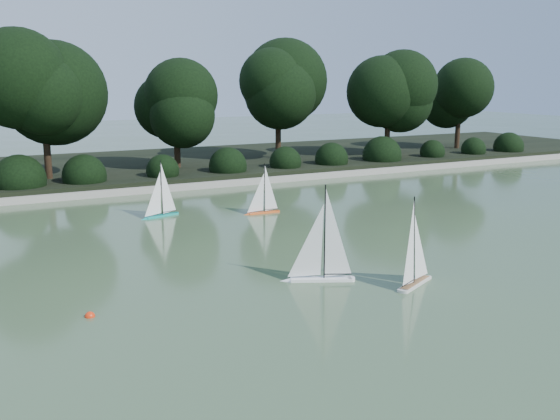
% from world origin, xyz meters
% --- Properties ---
extents(ground, '(80.00, 80.00, 0.00)m').
position_xyz_m(ground, '(0.00, 0.00, 0.00)').
color(ground, '#3F5633').
rests_on(ground, ground).
extents(pond_coping, '(40.00, 0.35, 0.18)m').
position_xyz_m(pond_coping, '(0.00, 9.00, 0.09)').
color(pond_coping, gray).
rests_on(pond_coping, ground).
extents(far_bank, '(40.00, 8.00, 0.30)m').
position_xyz_m(far_bank, '(0.00, 13.00, 0.15)').
color(far_bank, black).
rests_on(far_bank, ground).
extents(tree_line, '(26.31, 3.93, 4.39)m').
position_xyz_m(tree_line, '(1.23, 11.44, 2.64)').
color(tree_line, black).
rests_on(tree_line, ground).
extents(shrub_hedge, '(29.10, 1.10, 1.10)m').
position_xyz_m(shrub_hedge, '(0.00, 9.90, 0.45)').
color(shrub_hedge, black).
rests_on(shrub_hedge, ground).
extents(sailboat_white_a, '(1.14, 0.65, 1.63)m').
position_xyz_m(sailboat_white_a, '(-0.40, 0.21, 0.26)').
color(sailboat_white_a, white).
rests_on(sailboat_white_a, ground).
extents(sailboat_white_b, '(1.03, 0.61, 1.48)m').
position_xyz_m(sailboat_white_b, '(0.93, -0.63, 0.23)').
color(sailboat_white_b, silver).
rests_on(sailboat_white_b, ground).
extents(sailboat_orange, '(0.92, 0.19, 1.26)m').
position_xyz_m(sailboat_orange, '(0.97, 5.10, 0.20)').
color(sailboat_orange, orange).
rests_on(sailboat_orange, ground).
extents(sailboat_teal, '(1.00, 0.43, 1.38)m').
position_xyz_m(sailboat_teal, '(-1.28, 5.83, 0.22)').
color(sailboat_teal, teal).
rests_on(sailboat_teal, ground).
extents(race_buoy, '(0.14, 0.14, 0.14)m').
position_xyz_m(race_buoy, '(-3.85, 0.28, 0.00)').
color(race_buoy, red).
rests_on(race_buoy, ground).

